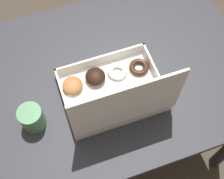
# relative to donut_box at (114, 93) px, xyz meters

# --- Properties ---
(ground_plane) EXTENTS (8.00, 8.00, 0.00)m
(ground_plane) POSITION_rel_donut_box_xyz_m (-0.05, -0.11, -0.76)
(ground_plane) COLOR #42382D
(dining_table) EXTENTS (1.02, 0.77, 0.70)m
(dining_table) POSITION_rel_donut_box_xyz_m (-0.05, -0.11, -0.16)
(dining_table) COLOR #2D2D33
(dining_table) RESTS_ON ground_plane
(donut_box) EXTENTS (0.36, 0.28, 0.29)m
(donut_box) POSITION_rel_donut_box_xyz_m (0.00, 0.00, 0.00)
(donut_box) COLOR white
(donut_box) RESTS_ON dining_table
(coffee_mug) EXTENTS (0.08, 0.08, 0.10)m
(coffee_mug) POSITION_rel_donut_box_xyz_m (0.29, -0.00, -0.00)
(coffee_mug) COLOR #4C8456
(coffee_mug) RESTS_ON dining_table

